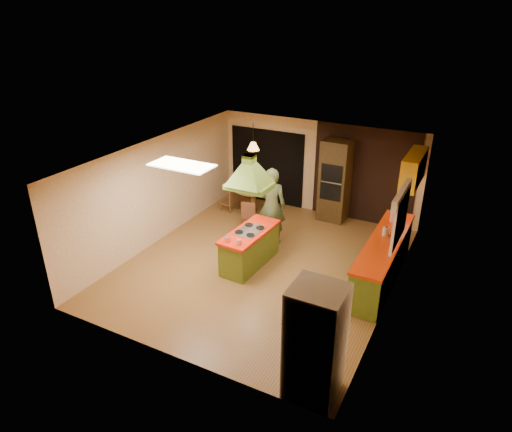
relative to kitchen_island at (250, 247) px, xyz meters
The scene contains 21 objects.
ground 0.50m from the kitchen_island, 25.30° to the left, with size 6.50×6.50×0.00m, color olive.
room_walls 0.88m from the kitchen_island, 25.30° to the left, with size 5.50×6.50×6.50m.
ceiling_plane 2.10m from the kitchen_island, 25.30° to the left, with size 6.50×6.50×0.00m, color silver.
brick_panel 3.76m from the kitchen_island, 65.85° to the left, with size 2.64×0.03×2.50m, color #381E14.
nook_opening 3.63m from the kitchen_island, 110.45° to the left, with size 2.20×0.03×2.10m, color black.
right_counter 2.80m from the kitchen_island, 14.90° to the left, with size 0.62×3.05×0.92m.
upper_cabinets 3.96m from the kitchen_island, 39.42° to the left, with size 0.34×1.40×0.70m, color yellow.
window_right 3.29m from the kitchen_island, ahead, with size 0.12×1.35×1.06m.
fluor_panel 2.48m from the kitchen_island, 128.13° to the right, with size 1.20×0.60×0.03m, color white.
kitchen_island is the anchor object (origin of this frame).
range_hood 1.84m from the kitchen_island, 14.04° to the left, with size 0.89×0.64×0.78m.
man 1.27m from the kitchen_island, 92.46° to the left, with size 0.68×0.45×1.87m, color #464F29.
refrigerator 3.79m from the kitchen_island, 47.55° to the right, with size 0.75×0.71×1.81m, color white.
wall_oven 3.25m from the kitchen_island, 74.64° to the left, with size 0.73×0.63×2.15m.
dining_table 2.67m from the kitchen_island, 116.17° to the left, with size 1.00×1.00×0.75m.
chair_left 2.96m from the kitchen_island, 129.30° to the left, with size 0.38×0.38×0.70m, color brown, non-canonical shape.
chair_near 1.97m from the kitchen_island, 117.99° to the left, with size 0.38×0.38×0.70m, color brown, non-canonical shape.
pendant_lamp 3.05m from the kitchen_island, 116.17° to the left, with size 0.32×0.32×0.20m, color #FF9E3F.
canister_large 3.20m from the kitchen_island, 32.26° to the left, with size 0.16×0.16×0.24m, color beige.
canister_medium 3.29m from the kitchen_island, 35.00° to the left, with size 0.13×0.13×0.18m, color beige.
canister_small 2.87m from the kitchen_island, 19.31° to the left, with size 0.13×0.13×0.18m, color beige.
Camera 1 is at (3.88, -7.74, 5.23)m, focal length 32.00 mm.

